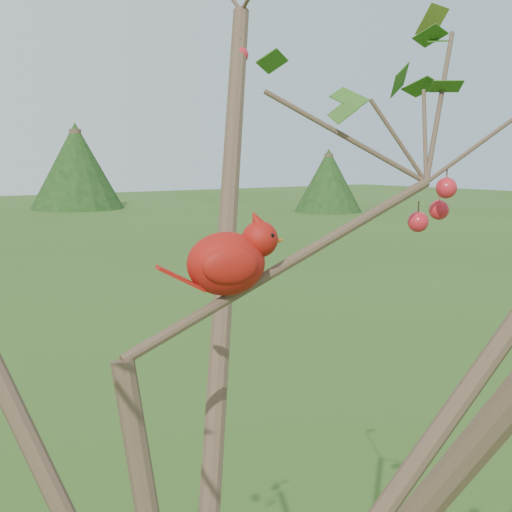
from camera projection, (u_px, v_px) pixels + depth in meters
The scene contains 2 objects.
crabapple_tree at pixel (210, 250), 0.97m from camera, with size 2.35×2.05×2.95m.
cardinal at pixel (230, 260), 1.12m from camera, with size 0.21×0.13×0.15m.
Camera 1 is at (-0.49, -0.84, 2.25)m, focal length 50.00 mm.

